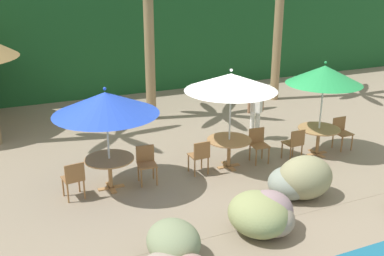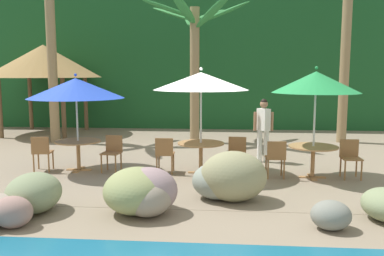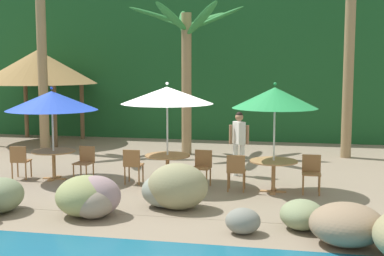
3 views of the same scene
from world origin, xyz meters
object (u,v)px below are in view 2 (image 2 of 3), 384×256
object	(u,v)px
chair_white_inland	(165,152)
palm_tree_second	(195,41)
chair_blue_inland	(42,151)
chair_green_seaward	(350,156)
umbrella_green	(316,82)
waiter_in_white	(263,126)
palm_tree_nearest	(50,17)
palm_tree_third	(347,5)
dining_table_blue	(78,146)
chair_green_inland	(276,156)
palapa_hut	(44,61)
umbrella_white	(201,81)
dining_table_green	(313,151)
dining_table_white	(201,148)
chair_blue_seaward	(113,150)
chair_white_seaward	(237,152)
umbrella_blue	(76,88)

from	to	relation	value
chair_white_inland	palm_tree_second	bearing A→B (deg)	85.59
chair_blue_inland	chair_green_seaward	world-z (taller)	same
umbrella_green	waiter_in_white	distance (m)	2.22
umbrella_green	waiter_in_white	xyz separation A→B (m)	(-0.98, 1.60, -1.19)
palm_tree_nearest	palm_tree_second	size ratio (longest dim) A/B	1.35
chair_green_seaward	palm_tree_third	bearing A→B (deg)	77.07
dining_table_blue	chair_green_inland	xyz separation A→B (m)	(4.72, -0.40, -0.10)
chair_green_seaward	palapa_hut	world-z (taller)	palapa_hut
umbrella_white	dining_table_green	distance (m)	3.02
dining_table_white	umbrella_green	world-z (taller)	umbrella_green
chair_blue_inland	chair_green_seaward	xyz separation A→B (m)	(7.25, 0.02, 0.00)
chair_blue_seaward	palm_tree_second	distance (m)	5.57
chair_green_inland	palm_tree_nearest	xyz separation A→B (m)	(-7.03, 4.43, 3.72)
palm_tree_second	chair_white_seaward	bearing A→B (deg)	-73.22
dining_table_white	waiter_in_white	world-z (taller)	waiter_in_white
chair_blue_inland	umbrella_white	distance (m)	4.19
chair_blue_seaward	chair_blue_inland	world-z (taller)	same
palapa_hut	umbrella_white	bearing A→B (deg)	-42.70
palm_tree_third	waiter_in_white	bearing A→B (deg)	-130.70
palm_tree_second	palapa_hut	distance (m)	6.14
umbrella_blue	dining_table_white	size ratio (longest dim) A/B	2.15
chair_blue_inland	chair_white_inland	size ratio (longest dim) A/B	1.00
dining_table_blue	palm_tree_nearest	world-z (taller)	palm_tree_nearest
chair_white_seaward	chair_green_inland	distance (m)	0.94
umbrella_white	chair_white_seaward	size ratio (longest dim) A/B	2.88
dining_table_white	chair_white_seaward	world-z (taller)	chair_white_seaward
palm_tree_nearest	waiter_in_white	world-z (taller)	palm_tree_nearest
dining_table_green	palapa_hut	bearing A→B (deg)	145.56
waiter_in_white	chair_green_seaward	bearing A→B (deg)	-39.46
umbrella_blue	umbrella_green	xyz separation A→B (m)	(5.56, -0.28, 0.16)
chair_blue_inland	chair_blue_seaward	bearing A→B (deg)	6.47
chair_blue_inland	waiter_in_white	xyz separation A→B (m)	(5.41, 1.53, 0.47)
dining_table_white	chair_blue_seaward	bearing A→B (deg)	179.04
umbrella_white	waiter_in_white	xyz separation A→B (m)	(1.58, 1.37, -1.20)
chair_blue_inland	chair_green_seaward	bearing A→B (deg)	0.14
palapa_hut	waiter_in_white	world-z (taller)	palapa_hut
dining_table_blue	chair_green_inland	bearing A→B (deg)	-4.79
umbrella_white	dining_table_white	bearing A→B (deg)	-116.57
chair_green_inland	waiter_in_white	world-z (taller)	waiter_in_white
chair_blue_inland	dining_table_white	distance (m)	3.84
dining_table_blue	umbrella_green	xyz separation A→B (m)	(5.56, -0.28, 1.56)
palm_tree_nearest	palm_tree_third	world-z (taller)	palm_tree_third
dining_table_blue	chair_white_inland	world-z (taller)	chair_white_inland
dining_table_white	palm_tree_nearest	world-z (taller)	palm_tree_nearest
palm_tree_third	umbrella_white	bearing A→B (deg)	-133.34
chair_white_seaward	dining_table_green	xyz separation A→B (m)	(1.71, -0.26, 0.10)
chair_blue_inland	palapa_hut	distance (m)	7.00
chair_green_inland	palm_tree_second	xyz separation A→B (m)	(-2.21, 4.84, 2.91)
chair_green_seaward	palm_tree_second	size ratio (longest dim) A/B	0.18
chair_green_seaward	waiter_in_white	size ratio (longest dim) A/B	0.51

